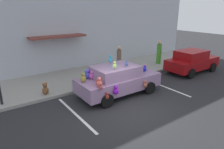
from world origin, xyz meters
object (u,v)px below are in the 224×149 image
at_px(teddy_bear_on_sidewalk, 45,89).
at_px(plush_covered_car, 118,80).
at_px(parked_sedan_behind, 192,61).
at_px(pedestrian_near_shopfront, 119,60).
at_px(pedestrian_walking_past, 159,53).

bearing_deg(teddy_bear_on_sidewalk, plush_covered_car, -29.07).
relative_size(parked_sedan_behind, teddy_bear_on_sidewalk, 6.44).
xyz_separation_m(plush_covered_car, pedestrian_near_shopfront, (2.16, 2.74, 0.19)).
relative_size(plush_covered_car, pedestrian_walking_past, 2.43).
distance_m(parked_sedan_behind, pedestrian_near_shopfront, 5.09).
xyz_separation_m(plush_covered_car, teddy_bear_on_sidewalk, (-3.18, 1.77, -0.36)).
bearing_deg(pedestrian_near_shopfront, plush_covered_car, -128.28).
xyz_separation_m(parked_sedan_behind, pedestrian_walking_past, (-0.56, 2.53, 0.20)).
bearing_deg(parked_sedan_behind, plush_covered_car, -178.96).
distance_m(plush_covered_car, parked_sedan_behind, 6.52).
bearing_deg(parked_sedan_behind, pedestrian_walking_past, 102.40).
distance_m(plush_covered_car, pedestrian_walking_past, 6.53).
height_order(plush_covered_car, pedestrian_near_shopfront, plush_covered_car).
bearing_deg(pedestrian_walking_past, pedestrian_near_shopfront, 178.66).
bearing_deg(pedestrian_near_shopfront, teddy_bear_on_sidewalk, -169.74).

